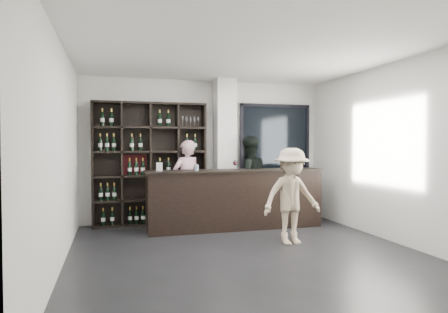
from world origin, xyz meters
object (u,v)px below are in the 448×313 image
object	(u,v)px
wine_shelf	(150,164)
customer	(292,196)
tasting_counter	(235,199)
taster_black	(248,180)
taster_pink	(186,182)

from	to	relation	value
wine_shelf	customer	bearing A→B (deg)	-47.06
tasting_counter	taster_black	world-z (taller)	taster_black
tasting_counter	taster_pink	bearing A→B (deg)	140.93
wine_shelf	taster_pink	bearing A→B (deg)	-13.42
taster_black	customer	world-z (taller)	taster_black
taster_pink	taster_black	distance (m)	1.23
taster_black	taster_pink	bearing A→B (deg)	-19.49
customer	taster_pink	bearing A→B (deg)	118.85
wine_shelf	customer	distance (m)	2.99
taster_pink	customer	world-z (taller)	taster_pink
customer	wine_shelf	bearing A→B (deg)	128.30
taster_pink	taster_black	world-z (taller)	taster_black
wine_shelf	taster_pink	size ratio (longest dim) A/B	1.44
taster_black	customer	size ratio (longest dim) A/B	1.14
taster_black	wine_shelf	bearing A→B (deg)	-20.55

